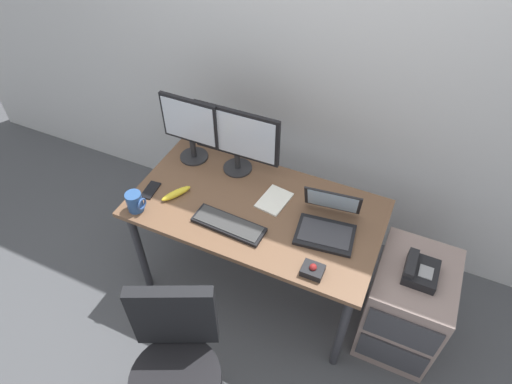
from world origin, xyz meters
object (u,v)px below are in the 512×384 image
laptop (328,222)px  paper_notepad (274,200)px  desk_phone (420,272)px  office_chair (178,373)px  coffee_mug (135,202)px  cell_phone (151,190)px  banana (176,193)px  file_cabinet (405,306)px  trackball_mouse (313,270)px  monitor_side (190,126)px  monitor_main (236,137)px  keyboard (229,225)px

laptop → paper_notepad: (-0.34, 0.07, -0.05)m
desk_phone → laptop: (-0.52, 0.02, 0.13)m
office_chair → coffee_mug: bearing=134.7°
cell_phone → banana: (0.16, 0.03, 0.02)m
file_cabinet → cell_phone: size_ratio=4.56×
trackball_mouse → cell_phone: trackball_mouse is taller
coffee_mug → paper_notepad: bearing=29.1°
monitor_side → trackball_mouse: bearing=-28.1°
monitor_main → coffee_mug: (-0.37, -0.55, -0.19)m
keyboard → monitor_main: bearing=110.3°
keyboard → coffee_mug: size_ratio=3.53×
coffee_mug → office_chair: bearing=-45.3°
desk_phone → paper_notepad: size_ratio=0.96×
file_cabinet → keyboard: bearing=-168.6°
keyboard → desk_phone: bearing=10.6°
monitor_main → paper_notepad: monitor_main is taller
trackball_mouse → banana: trackball_mouse is taller
monitor_side → banana: bearing=-76.7°
trackball_mouse → cell_phone: (-1.07, 0.15, -0.02)m
file_cabinet → cell_phone: 1.64m
monitor_main → keyboard: 0.53m
keyboard → cell_phone: (-0.55, 0.05, -0.01)m
office_chair → desk_phone: bearing=43.3°
cell_phone → keyboard: bearing=-11.6°
monitor_main → paper_notepad: size_ratio=2.59×
coffee_mug → banana: size_ratio=0.62×
monitor_side → paper_notepad: monitor_side is taller
desk_phone → keyboard: keyboard is taller
monitor_side → keyboard: (0.47, -0.43, -0.24)m
keyboard → laptop: laptop is taller
laptop → cell_phone: 1.06m
laptop → trackball_mouse: bearing=-85.4°
monitor_main → monitor_side: (-0.30, -0.02, 0.00)m
coffee_mug → banana: coffee_mug is taller
desk_phone → office_chair: 1.33m
trackball_mouse → paper_notepad: size_ratio=0.53×
monitor_main → coffee_mug: monitor_main is taller
office_chair → banana: office_chair is taller
monitor_side → laptop: (0.96, -0.22, -0.20)m
keyboard → coffee_mug: 0.55m
office_chair → keyboard: 0.79m
laptop → banana: size_ratio=1.84×
coffee_mug → laptop: bearing=16.8°
keyboard → paper_notepad: keyboard is taller
coffee_mug → keyboard: bearing=10.8°
monitor_main → coffee_mug: bearing=-124.2°
office_chair → monitor_main: (-0.23, 1.15, 0.57)m
trackball_mouse → cell_phone: bearing=171.8°
desk_phone → laptop: bearing=178.0°
office_chair → trackball_mouse: size_ratio=8.60×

